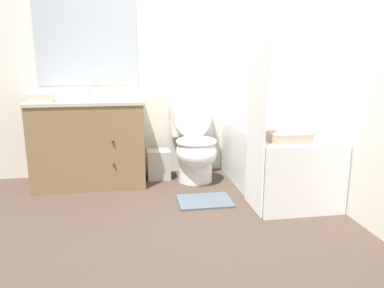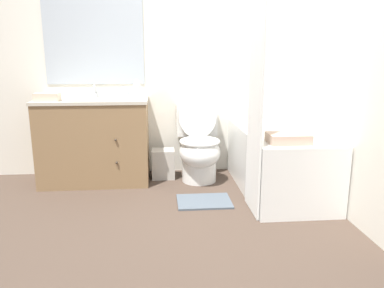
{
  "view_description": "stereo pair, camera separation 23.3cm",
  "coord_description": "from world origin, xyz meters",
  "px_view_note": "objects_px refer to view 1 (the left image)",
  "views": [
    {
      "loc": [
        -0.37,
        -2.34,
        1.22
      ],
      "look_at": [
        0.14,
        0.7,
        0.49
      ],
      "focal_mm": 35.0,
      "sensor_mm": 36.0,
      "label": 1
    },
    {
      "loc": [
        -0.14,
        -2.37,
        1.22
      ],
      "look_at": [
        0.14,
        0.7,
        0.49
      ],
      "focal_mm": 35.0,
      "sensor_mm": 36.0,
      "label": 2
    }
  ],
  "objects_px": {
    "toilet": "(195,147)",
    "tissue_box": "(117,94)",
    "bath_towel_folded": "(289,137)",
    "bath_mat": "(205,201)",
    "bathtub": "(274,158)",
    "wastebasket": "(159,164)",
    "hand_towel_folded": "(41,98)",
    "soap_dispenser": "(132,90)",
    "vanity_cabinet": "(90,141)",
    "sink_faucet": "(89,94)"
  },
  "relations": [
    {
      "from": "tissue_box",
      "to": "hand_towel_folded",
      "type": "bearing_deg",
      "value": -163.51
    },
    {
      "from": "toilet",
      "to": "bathtub",
      "type": "xyz_separation_m",
      "value": [
        0.69,
        -0.35,
        -0.05
      ]
    },
    {
      "from": "toilet",
      "to": "sink_faucet",
      "type": "bearing_deg",
      "value": 165.85
    },
    {
      "from": "hand_towel_folded",
      "to": "bath_mat",
      "type": "xyz_separation_m",
      "value": [
        1.37,
        -0.51,
        -0.85
      ]
    },
    {
      "from": "sink_faucet",
      "to": "tissue_box",
      "type": "height_order",
      "value": "sink_faucet"
    },
    {
      "from": "toilet",
      "to": "tissue_box",
      "type": "relative_size",
      "value": 6.6
    },
    {
      "from": "sink_faucet",
      "to": "tissue_box",
      "type": "distance_m",
      "value": 0.32
    },
    {
      "from": "hand_towel_folded",
      "to": "bath_mat",
      "type": "distance_m",
      "value": 1.7
    },
    {
      "from": "sink_faucet",
      "to": "bath_mat",
      "type": "relative_size",
      "value": 0.31
    },
    {
      "from": "sink_faucet",
      "to": "toilet",
      "type": "bearing_deg",
      "value": -14.15
    },
    {
      "from": "sink_faucet",
      "to": "toilet",
      "type": "relative_size",
      "value": 0.17
    },
    {
      "from": "soap_dispenser",
      "to": "wastebasket",
      "type": "bearing_deg",
      "value": -2.12
    },
    {
      "from": "bathtub",
      "to": "bath_towel_folded",
      "type": "height_order",
      "value": "bath_towel_folded"
    },
    {
      "from": "hand_towel_folded",
      "to": "toilet",
      "type": "bearing_deg",
      "value": 4.13
    },
    {
      "from": "vanity_cabinet",
      "to": "bathtub",
      "type": "distance_m",
      "value": 1.76
    },
    {
      "from": "toilet",
      "to": "wastebasket",
      "type": "distance_m",
      "value": 0.41
    },
    {
      "from": "vanity_cabinet",
      "to": "sink_faucet",
      "type": "bearing_deg",
      "value": 90.0
    },
    {
      "from": "tissue_box",
      "to": "bath_mat",
      "type": "height_order",
      "value": "tissue_box"
    },
    {
      "from": "hand_towel_folded",
      "to": "vanity_cabinet",
      "type": "bearing_deg",
      "value": 23.24
    },
    {
      "from": "toilet",
      "to": "tissue_box",
      "type": "bearing_deg",
      "value": 172.84
    },
    {
      "from": "sink_faucet",
      "to": "bathtub",
      "type": "distance_m",
      "value": 1.9
    },
    {
      "from": "sink_faucet",
      "to": "tissue_box",
      "type": "relative_size",
      "value": 1.12
    },
    {
      "from": "hand_towel_folded",
      "to": "soap_dispenser",
      "type": "bearing_deg",
      "value": 14.62
    },
    {
      "from": "wastebasket",
      "to": "hand_towel_folded",
      "type": "distance_m",
      "value": 1.27
    },
    {
      "from": "toilet",
      "to": "tissue_box",
      "type": "height_order",
      "value": "tissue_box"
    },
    {
      "from": "soap_dispenser",
      "to": "bath_towel_folded",
      "type": "bearing_deg",
      "value": -39.0
    },
    {
      "from": "bath_towel_folded",
      "to": "bath_mat",
      "type": "xyz_separation_m",
      "value": [
        -0.62,
        0.26,
        -0.6
      ]
    },
    {
      "from": "bath_towel_folded",
      "to": "sink_faucet",
      "type": "bearing_deg",
      "value": 145.33
    },
    {
      "from": "vanity_cabinet",
      "to": "soap_dispenser",
      "type": "relative_size",
      "value": 5.95
    },
    {
      "from": "toilet",
      "to": "soap_dispenser",
      "type": "xyz_separation_m",
      "value": [
        -0.6,
        0.11,
        0.57
      ]
    },
    {
      "from": "wastebasket",
      "to": "bath_towel_folded",
      "type": "distance_m",
      "value": 1.43
    },
    {
      "from": "vanity_cabinet",
      "to": "hand_towel_folded",
      "type": "xyz_separation_m",
      "value": [
        -0.38,
        -0.16,
        0.44
      ]
    },
    {
      "from": "bathtub",
      "to": "soap_dispenser",
      "type": "bearing_deg",
      "value": 160.3
    },
    {
      "from": "bath_mat",
      "to": "toilet",
      "type": "bearing_deg",
      "value": 88.3
    },
    {
      "from": "bathtub",
      "to": "bath_towel_folded",
      "type": "bearing_deg",
      "value": -100.26
    },
    {
      "from": "sink_faucet",
      "to": "soap_dispenser",
      "type": "relative_size",
      "value": 0.81
    },
    {
      "from": "bath_mat",
      "to": "hand_towel_folded",
      "type": "bearing_deg",
      "value": 159.8
    },
    {
      "from": "vanity_cabinet",
      "to": "hand_towel_folded",
      "type": "height_order",
      "value": "hand_towel_folded"
    },
    {
      "from": "toilet",
      "to": "soap_dispenser",
      "type": "bearing_deg",
      "value": 169.84
    },
    {
      "from": "toilet",
      "to": "bathtub",
      "type": "relative_size",
      "value": 0.6
    },
    {
      "from": "soap_dispenser",
      "to": "bath_mat",
      "type": "bearing_deg",
      "value": -50.95
    },
    {
      "from": "sink_faucet",
      "to": "wastebasket",
      "type": "bearing_deg",
      "value": -13.46
    },
    {
      "from": "wastebasket",
      "to": "hand_towel_folded",
      "type": "height_order",
      "value": "hand_towel_folded"
    },
    {
      "from": "bathtub",
      "to": "wastebasket",
      "type": "height_order",
      "value": "bathtub"
    },
    {
      "from": "toilet",
      "to": "bathtub",
      "type": "distance_m",
      "value": 0.78
    },
    {
      "from": "vanity_cabinet",
      "to": "bath_mat",
      "type": "relative_size",
      "value": 2.29
    },
    {
      "from": "hand_towel_folded",
      "to": "bath_mat",
      "type": "relative_size",
      "value": 0.47
    },
    {
      "from": "wastebasket",
      "to": "toilet",
      "type": "bearing_deg",
      "value": -15.43
    },
    {
      "from": "sink_faucet",
      "to": "hand_towel_folded",
      "type": "height_order",
      "value": "sink_faucet"
    },
    {
      "from": "hand_towel_folded",
      "to": "bathtub",
      "type": "bearing_deg",
      "value": -6.94
    }
  ]
}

